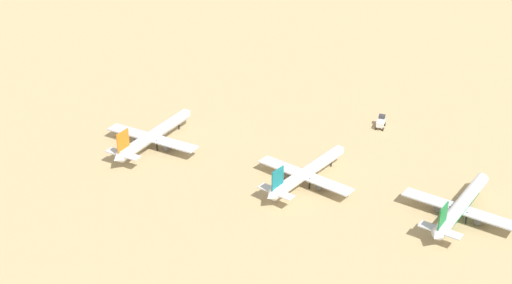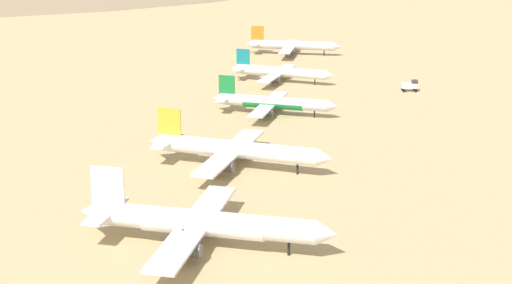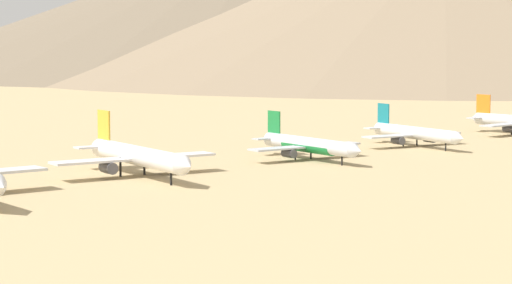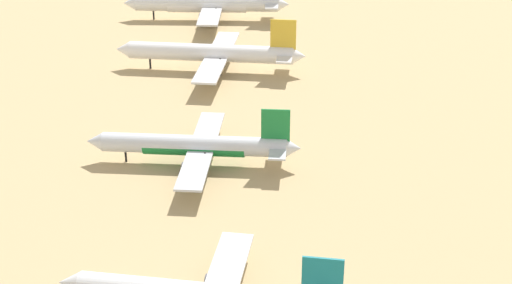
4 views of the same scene
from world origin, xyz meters
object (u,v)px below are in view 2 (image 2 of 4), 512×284
object	(u,v)px
parked_jet_3	(280,72)
parked_jet_0	(201,223)
parked_jet_1	(235,150)
parked_jet_4	(292,45)
service_truck	(410,85)
parked_jet_2	(272,103)

from	to	relation	value
parked_jet_3	parked_jet_0	bearing A→B (deg)	-82.68
parked_jet_1	parked_jet_4	xyz separation A→B (m)	(-17.84, 143.43, -0.54)
parked_jet_0	parked_jet_3	world-z (taller)	parked_jet_0
parked_jet_4	service_truck	size ratio (longest dim) A/B	7.18
parked_jet_3	service_truck	distance (m)	45.66
parked_jet_1	parked_jet_0	bearing A→B (deg)	-81.30
parked_jet_3	service_truck	world-z (taller)	parked_jet_3
parked_jet_2	parked_jet_3	xyz separation A→B (m)	(-7.83, 42.86, 0.01)
parked_jet_2	parked_jet_4	distance (m)	95.90
parked_jet_0	parked_jet_2	size ratio (longest dim) A/B	1.26
parked_jet_0	parked_jet_4	bearing A→B (deg)	97.46
parked_jet_2	service_truck	distance (m)	55.67
parked_jet_3	parked_jet_4	world-z (taller)	parked_jet_4
parked_jet_1	parked_jet_3	size ratio (longest dim) A/B	1.20
parked_jet_3	parked_jet_4	xyz separation A→B (m)	(-7.15, 51.87, 0.21)
parked_jet_3	parked_jet_4	distance (m)	52.36
parked_jet_2	parked_jet_1	bearing A→B (deg)	-86.64
parked_jet_2	parked_jet_4	xyz separation A→B (m)	(-14.97, 94.73, 0.21)
parked_jet_1	parked_jet_3	xyz separation A→B (m)	(-10.69, 91.56, -0.75)
parked_jet_0	parked_jet_1	xyz separation A→B (m)	(-6.65, 43.45, -0.21)
parked_jet_2	parked_jet_0	bearing A→B (deg)	-84.11
parked_jet_3	service_truck	bearing A→B (deg)	-2.48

